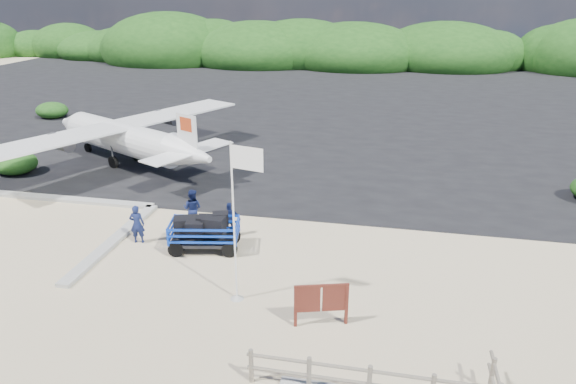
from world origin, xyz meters
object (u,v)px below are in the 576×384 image
aircraft_large (558,130)px  crew_c (230,219)px  flagpole (237,299)px  crew_b (193,209)px  signboard (321,325)px  crew_a (137,224)px  baggage_cart (206,249)px

aircraft_large → crew_c: bearing=75.9°
flagpole → crew_b: size_ratio=3.13×
signboard → crew_b: size_ratio=1.02×
crew_c → aircraft_large: aircraft_large is taller
crew_a → crew_c: crew_a is taller
crew_c → flagpole: bearing=97.0°
flagpole → baggage_cart: bearing=125.8°
baggage_cart → crew_a: bearing=168.5°
flagpole → crew_a: (-5.03, 3.09, 0.80)m
crew_c → aircraft_large: bearing=-143.8°
signboard → crew_a: 8.88m
baggage_cart → signboard: signboard is taller
flagpole → aircraft_large: 30.07m
baggage_cart → signboard: (5.09, -3.88, 0.00)m
baggage_cart → crew_a: (-2.83, 0.05, 0.80)m
flagpole → signboard: flagpole is taller
baggage_cart → crew_c: size_ratio=1.92×
signboard → aircraft_large: bearing=46.3°
flagpole → crew_c: size_ratio=3.64×
crew_a → crew_c: bearing=-171.6°
baggage_cart → aircraft_large: aircraft_large is taller
baggage_cart → flagpole: (2.20, -3.04, 0.00)m
crew_a → flagpole: bearing=136.3°
crew_b → signboard: bearing=138.4°
crew_a → crew_c: 3.67m
crew_b → crew_c: size_ratio=1.16×
flagpole → signboard: (2.89, -0.84, 0.00)m
crew_b → crew_c: bearing=165.5°
crew_b → flagpole: bearing=125.5°
signboard → crew_c: size_ratio=1.18×
crew_a → crew_b: (1.64, 1.77, 0.06)m
signboard → crew_a: crew_a is taller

